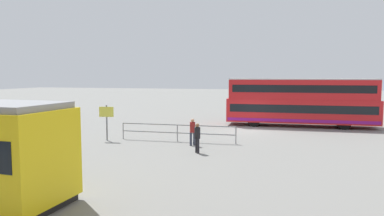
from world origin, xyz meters
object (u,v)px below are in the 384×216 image
Objects in this scene: pedestrian_crossing at (197,136)px; info_sign at (107,117)px; double_decker_bus at (300,102)px; pedestrian_near_railing at (193,130)px.

info_sign is at bearing -18.16° from pedestrian_crossing.
info_sign reaches higher than pedestrian_crossing.
double_decker_bus reaches higher than pedestrian_near_railing.
info_sign is at bearing 38.92° from double_decker_bus.
double_decker_bus is 5.20× the size of info_sign.
pedestrian_near_railing is at bearing -68.34° from pedestrian_crossing.
double_decker_bus is 7.35× the size of pedestrian_crossing.
double_decker_bus is 12.02m from pedestrian_near_railing.
pedestrian_crossing is 6.85m from info_sign.
double_decker_bus is 7.30× the size of pedestrian_near_railing.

